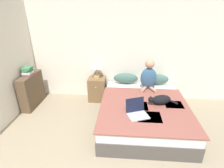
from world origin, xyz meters
name	(u,v)px	position (x,y,z in m)	size (l,w,h in m)	color
wall_back	(128,47)	(0.00, 3.30, 1.27)	(5.68, 0.05, 2.55)	silver
bed	(143,112)	(0.33, 2.21, 0.22)	(1.66, 2.04, 0.45)	#4C4742
pillow_near	(126,78)	(-0.03, 3.10, 0.57)	(0.58, 0.21, 0.25)	#42665B
pillow_far	(156,79)	(0.69, 3.10, 0.57)	(0.58, 0.21, 0.25)	#42665B
person_sitting	(149,76)	(0.47, 2.84, 0.74)	(0.37, 0.35, 0.68)	#33567A
cat_tabby	(160,100)	(0.62, 2.14, 0.54)	(0.58, 0.29, 0.18)	black
laptop_open	(137,112)	(0.17, 1.74, 0.50)	(0.42, 0.41, 0.27)	#B7B7BC
nightstand	(97,89)	(-0.73, 3.04, 0.29)	(0.41, 0.40, 0.58)	brown
table_lamp	(96,65)	(-0.73, 3.05, 0.91)	(0.29, 0.29, 0.44)	tan
bookshelf	(32,90)	(-2.20, 2.67, 0.38)	(0.22, 0.79, 0.76)	brown
book_stack_top	(28,71)	(-2.20, 2.68, 0.85)	(0.19, 0.24, 0.17)	#844270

